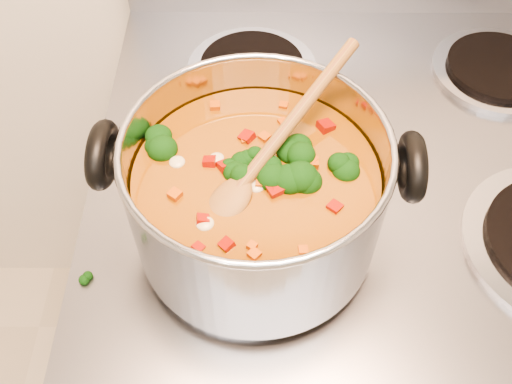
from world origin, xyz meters
TOP-DOWN VIEW (x-y plane):
  - electric_range at (0.03, 1.16)m, footprint 0.78×0.70m
  - stockpot at (-0.14, 1.02)m, footprint 0.33×0.27m
  - wooden_spoon at (-0.14, 1.02)m, footprint 0.17×0.21m
  - cooktop_crumbs at (-0.04, 1.06)m, footprint 0.34×0.14m

SIDE VIEW (x-z plane):
  - electric_range at x=0.03m, z-range -0.07..1.01m
  - cooktop_crumbs at x=-0.04m, z-range 0.92..0.93m
  - stockpot at x=-0.14m, z-range 0.92..1.09m
  - wooden_spoon at x=-0.14m, z-range 1.01..1.10m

